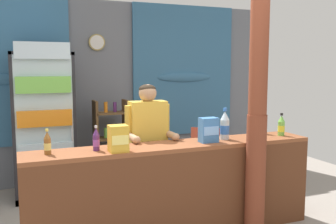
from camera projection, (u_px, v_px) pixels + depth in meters
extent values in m
plane|color=gray|center=(145.00, 216.00, 4.31)|extent=(7.59, 7.59, 0.00)
cube|color=slate|center=(108.00, 91.00, 5.71)|extent=(5.66, 0.12, 2.66)
cube|color=teal|center=(184.00, 71.00, 6.05)|extent=(1.70, 0.04, 2.05)
ellipsoid|color=teal|center=(185.00, 77.00, 6.04)|extent=(0.94, 0.10, 0.16)
cylinder|color=tan|center=(97.00, 42.00, 5.49)|extent=(0.24, 0.03, 0.24)
cylinder|color=white|center=(97.00, 42.00, 5.47)|extent=(0.20, 0.01, 0.20)
cube|color=beige|center=(159.00, 73.00, 5.90)|extent=(0.24, 0.02, 0.18)
cube|color=brown|center=(176.00, 146.00, 3.75)|extent=(2.94, 0.44, 0.04)
cube|color=brown|center=(184.00, 198.00, 3.62)|extent=(2.94, 0.04, 0.90)
cube|color=brown|center=(24.00, 212.00, 3.27)|extent=(0.08, 0.40, 0.90)
cube|color=brown|center=(290.00, 176.00, 4.34)|extent=(0.08, 0.40, 0.90)
cylinder|color=brown|center=(255.00, 176.00, 3.78)|extent=(0.20, 0.20, 1.23)
cylinder|color=brown|center=(259.00, 52.00, 3.63)|extent=(0.18, 0.18, 1.23)
ellipsoid|color=brown|center=(264.00, 138.00, 3.77)|extent=(0.06, 0.05, 0.08)
cube|color=#232328|center=(42.00, 122.00, 5.16)|extent=(0.76, 0.04, 1.88)
cube|color=#232328|center=(14.00, 127.00, 4.77)|extent=(0.04, 0.61, 1.88)
cube|color=#232328|center=(72.00, 124.00, 5.04)|extent=(0.04, 0.61, 1.88)
cube|color=#232328|center=(41.00, 54.00, 4.79)|extent=(0.76, 0.61, 0.04)
cube|color=#232328|center=(46.00, 192.00, 5.01)|extent=(0.76, 0.61, 0.08)
cube|color=silver|center=(45.00, 125.00, 4.63)|extent=(0.70, 0.02, 1.72)
cylinder|color=#B7B7BC|center=(72.00, 128.00, 4.72)|extent=(0.02, 0.02, 0.40)
cube|color=silver|center=(45.00, 154.00, 4.95)|extent=(0.68, 0.53, 0.02)
cube|color=silver|center=(45.00, 148.00, 4.82)|extent=(0.64, 0.49, 0.20)
cube|color=silver|center=(43.00, 123.00, 4.90)|extent=(0.68, 0.53, 0.02)
cube|color=orange|center=(44.00, 116.00, 4.77)|extent=(0.64, 0.49, 0.20)
cube|color=silver|center=(42.00, 92.00, 4.85)|extent=(0.68, 0.53, 0.02)
cube|color=#75C64C|center=(42.00, 84.00, 4.72)|extent=(0.64, 0.49, 0.20)
cube|color=silver|center=(41.00, 60.00, 4.80)|extent=(0.68, 0.53, 0.02)
cube|color=silver|center=(41.00, 51.00, 4.67)|extent=(0.64, 0.49, 0.20)
cube|color=brown|center=(96.00, 143.00, 5.37)|extent=(0.04, 0.28, 1.22)
cube|color=brown|center=(126.00, 141.00, 5.53)|extent=(0.04, 0.28, 1.22)
cube|color=brown|center=(110.00, 113.00, 5.40)|extent=(0.44, 0.28, 0.02)
cylinder|color=orange|center=(106.00, 107.00, 5.36)|extent=(0.05, 0.05, 0.15)
cylinder|color=#56286B|center=(115.00, 107.00, 5.41)|extent=(0.05, 0.05, 0.14)
cube|color=brown|center=(111.00, 138.00, 5.44)|extent=(0.44, 0.28, 0.02)
cylinder|color=#75C64C|center=(106.00, 133.00, 5.41)|extent=(0.07, 0.07, 0.14)
cylinder|color=black|center=(115.00, 132.00, 5.46)|extent=(0.06, 0.06, 0.14)
cube|color=brown|center=(111.00, 163.00, 5.49)|extent=(0.44, 0.28, 0.02)
cylinder|color=orange|center=(107.00, 157.00, 5.45)|extent=(0.06, 0.06, 0.16)
cylinder|color=#56286B|center=(116.00, 158.00, 5.50)|extent=(0.07, 0.07, 0.12)
cube|color=#E5563D|center=(207.00, 154.00, 5.45)|extent=(0.61, 0.61, 0.04)
cube|color=#E5563D|center=(206.00, 142.00, 5.23)|extent=(0.37, 0.27, 0.40)
cylinder|color=#E5563D|center=(221.00, 166.00, 5.62)|extent=(0.04, 0.04, 0.44)
cylinder|color=#E5563D|center=(196.00, 165.00, 5.70)|extent=(0.04, 0.04, 0.44)
cylinder|color=#E5563D|center=(219.00, 173.00, 5.25)|extent=(0.04, 0.04, 0.44)
cylinder|color=#E5563D|center=(192.00, 172.00, 5.33)|extent=(0.04, 0.04, 0.44)
cube|color=#E5563D|center=(221.00, 147.00, 5.39)|extent=(0.26, 0.35, 0.03)
cube|color=#E5563D|center=(194.00, 145.00, 5.48)|extent=(0.26, 0.35, 0.03)
cylinder|color=#28282D|center=(141.00, 187.00, 4.12)|extent=(0.11, 0.11, 0.79)
cylinder|color=#28282D|center=(155.00, 185.00, 4.18)|extent=(0.11, 0.11, 0.79)
cube|color=gold|center=(148.00, 126.00, 4.07)|extent=(0.39, 0.20, 0.54)
sphere|color=tan|center=(147.00, 93.00, 4.02)|extent=(0.19, 0.19, 0.19)
ellipsoid|color=#2D2319|center=(147.00, 89.00, 4.03)|extent=(0.18, 0.18, 0.10)
cylinder|color=gold|center=(128.00, 121.00, 3.98)|extent=(0.08, 0.08, 0.32)
cylinder|color=tan|center=(133.00, 138.00, 3.86)|extent=(0.07, 0.26, 0.07)
sphere|color=tan|center=(137.00, 140.00, 3.74)|extent=(0.08, 0.08, 0.08)
cylinder|color=gold|center=(166.00, 118.00, 4.14)|extent=(0.08, 0.08, 0.32)
cylinder|color=tan|center=(171.00, 135.00, 4.02)|extent=(0.07, 0.26, 0.07)
sphere|color=tan|center=(176.00, 137.00, 3.90)|extent=(0.08, 0.08, 0.08)
cylinder|color=silver|center=(225.00, 130.00, 3.98)|extent=(0.10, 0.10, 0.21)
cone|color=silver|center=(225.00, 115.00, 3.96)|extent=(0.10, 0.10, 0.09)
cylinder|color=blue|center=(225.00, 109.00, 3.95)|extent=(0.04, 0.04, 0.03)
cylinder|color=blue|center=(225.00, 130.00, 3.98)|extent=(0.10, 0.10, 0.09)
cylinder|color=#56286B|center=(96.00, 143.00, 3.45)|extent=(0.06, 0.06, 0.14)
cone|color=#56286B|center=(96.00, 132.00, 3.43)|extent=(0.06, 0.06, 0.06)
cylinder|color=silver|center=(96.00, 127.00, 3.43)|extent=(0.03, 0.03, 0.02)
cylinder|color=purple|center=(96.00, 143.00, 3.45)|extent=(0.06, 0.06, 0.06)
cylinder|color=#75C64C|center=(281.00, 129.00, 4.20)|extent=(0.07, 0.07, 0.16)
cone|color=#75C64C|center=(282.00, 119.00, 4.18)|extent=(0.07, 0.07, 0.07)
cylinder|color=black|center=(282.00, 114.00, 4.18)|extent=(0.03, 0.03, 0.03)
cylinder|color=yellow|center=(281.00, 129.00, 4.20)|extent=(0.08, 0.08, 0.07)
cylinder|color=orange|center=(263.00, 128.00, 4.30)|extent=(0.07, 0.07, 0.14)
cone|color=orange|center=(263.00, 119.00, 4.29)|extent=(0.07, 0.07, 0.06)
cylinder|color=white|center=(264.00, 115.00, 4.28)|extent=(0.03, 0.03, 0.02)
cylinder|color=#194C99|center=(263.00, 128.00, 4.30)|extent=(0.07, 0.07, 0.06)
cylinder|color=brown|center=(48.00, 146.00, 3.30)|extent=(0.06, 0.06, 0.14)
cone|color=brown|center=(47.00, 135.00, 3.29)|extent=(0.06, 0.06, 0.06)
cylinder|color=#E5CC4C|center=(47.00, 130.00, 3.28)|extent=(0.03, 0.03, 0.02)
cylinder|color=#E5D166|center=(48.00, 146.00, 3.30)|extent=(0.06, 0.06, 0.06)
cube|color=gold|center=(118.00, 139.00, 3.39)|extent=(0.17, 0.15, 0.24)
cube|color=#FFE26D|center=(120.00, 140.00, 3.32)|extent=(0.15, 0.00, 0.08)
cube|color=#3D75B7|center=(209.00, 130.00, 3.82)|extent=(0.18, 0.12, 0.25)
cube|color=#7CB5F7|center=(211.00, 131.00, 3.76)|extent=(0.16, 0.00, 0.09)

